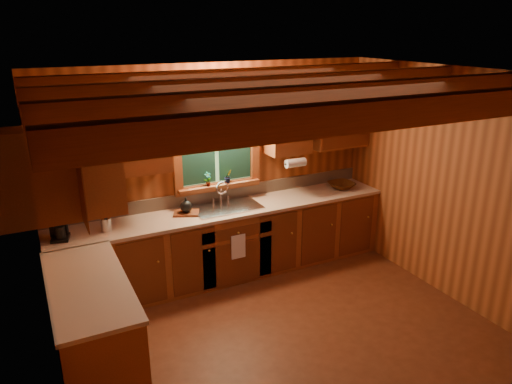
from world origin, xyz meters
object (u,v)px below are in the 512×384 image
object	(u,v)px
coffee_maker	(58,225)
cutting_board	(186,213)
wicker_basket	(341,185)
sink	(227,211)

from	to	relation	value
coffee_maker	cutting_board	bearing A→B (deg)	15.99
coffee_maker	cutting_board	size ratio (longest dim) A/B	1.07
cutting_board	wicker_basket	size ratio (longest dim) A/B	0.84
coffee_maker	cutting_board	world-z (taller)	coffee_maker
coffee_maker	wicker_basket	size ratio (longest dim) A/B	0.90
sink	cutting_board	bearing A→B (deg)	177.95
sink	cutting_board	world-z (taller)	sink
sink	coffee_maker	xyz separation A→B (m)	(-1.90, -0.05, 0.20)
coffee_maker	cutting_board	distance (m)	1.41
sink	cutting_board	xyz separation A→B (m)	(-0.50, 0.02, 0.06)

